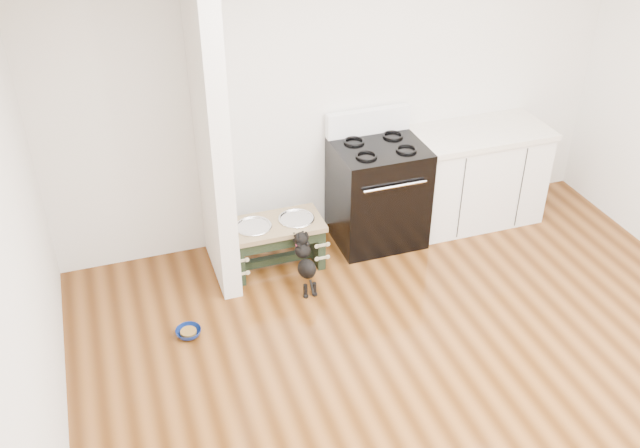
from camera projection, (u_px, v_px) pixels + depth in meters
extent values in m
plane|color=#45240C|center=(465.00, 415.00, 4.73)|extent=(5.00, 5.00, 0.00)
plane|color=silver|center=(339.00, 87.00, 5.99)|extent=(5.00, 0.00, 5.00)
plane|color=silver|center=(19.00, 346.00, 3.32)|extent=(0.00, 5.00, 5.00)
plane|color=white|center=(529.00, 6.00, 3.26)|extent=(5.00, 5.00, 0.00)
cube|color=silver|center=(210.00, 126.00, 5.35)|extent=(0.15, 0.80, 2.70)
cube|color=black|center=(378.00, 193.00, 6.26)|extent=(0.76, 0.65, 0.92)
cube|color=black|center=(391.00, 217.00, 6.05)|extent=(0.58, 0.02, 0.50)
cylinder|color=silver|center=(395.00, 187.00, 5.84)|extent=(0.56, 0.02, 0.02)
cube|color=white|center=(368.00, 122.00, 6.17)|extent=(0.76, 0.08, 0.22)
torus|color=black|center=(366.00, 156.00, 5.85)|extent=(0.18, 0.18, 0.02)
torus|color=black|center=(406.00, 149.00, 5.94)|extent=(0.18, 0.18, 0.02)
torus|color=black|center=(354.00, 141.00, 6.07)|extent=(0.18, 0.18, 0.02)
torus|color=black|center=(393.00, 135.00, 6.17)|extent=(0.18, 0.18, 0.02)
cube|color=white|center=(475.00, 178.00, 6.56)|extent=(1.20, 0.60, 0.86)
cube|color=silver|center=(481.00, 133.00, 6.32)|extent=(1.24, 0.64, 0.05)
cube|color=black|center=(484.00, 227.00, 6.56)|extent=(1.20, 0.06, 0.10)
cube|color=black|center=(236.00, 254.00, 5.94)|extent=(0.07, 0.38, 0.39)
cube|color=black|center=(315.00, 239.00, 6.13)|extent=(0.07, 0.38, 0.39)
cube|color=black|center=(281.00, 243.00, 5.82)|extent=(0.63, 0.03, 0.10)
cube|color=black|center=(277.00, 259.00, 6.11)|extent=(0.63, 0.07, 0.07)
cube|color=brown|center=(275.00, 225.00, 5.92)|extent=(0.79, 0.42, 0.04)
cylinder|color=silver|center=(254.00, 229.00, 5.87)|extent=(0.27, 0.27, 0.05)
cylinder|color=silver|center=(296.00, 221.00, 5.97)|extent=(0.27, 0.27, 0.05)
torus|color=silver|center=(254.00, 226.00, 5.85)|extent=(0.31, 0.31, 0.02)
torus|color=silver|center=(296.00, 219.00, 5.95)|extent=(0.31, 0.31, 0.02)
cylinder|color=black|center=(305.00, 291.00, 5.75)|extent=(0.03, 0.03, 0.12)
cylinder|color=black|center=(314.00, 289.00, 5.77)|extent=(0.03, 0.03, 0.12)
sphere|color=black|center=(306.00, 296.00, 5.76)|extent=(0.04, 0.04, 0.04)
sphere|color=black|center=(315.00, 294.00, 5.78)|extent=(0.04, 0.04, 0.04)
ellipsoid|color=black|center=(307.00, 269.00, 5.73)|extent=(0.14, 0.32, 0.29)
sphere|color=black|center=(303.00, 250.00, 5.75)|extent=(0.13, 0.13, 0.13)
sphere|color=black|center=(301.00, 239.00, 5.74)|extent=(0.11, 0.11, 0.11)
sphere|color=black|center=(294.00, 235.00, 5.79)|extent=(0.04, 0.04, 0.04)
sphere|color=black|center=(303.00, 233.00, 5.81)|extent=(0.04, 0.04, 0.04)
cylinder|color=black|center=(312.00, 287.00, 5.68)|extent=(0.02, 0.09, 0.10)
torus|color=#D83F69|center=(302.00, 244.00, 5.75)|extent=(0.11, 0.07, 0.10)
imported|color=navy|center=(189.00, 333.00, 5.37)|extent=(0.26, 0.26, 0.06)
cylinder|color=brown|center=(188.00, 332.00, 5.37)|extent=(0.12, 0.12, 0.02)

